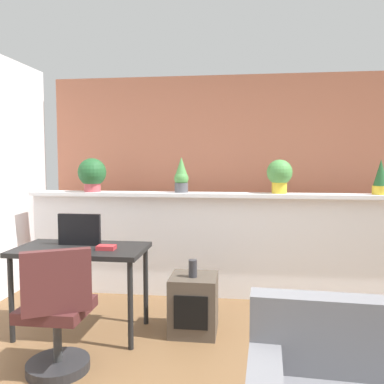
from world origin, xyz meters
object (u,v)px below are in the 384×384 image
at_px(office_chair, 57,320).
at_px(potted_plant_1, 181,176).
at_px(desk, 81,257).
at_px(potted_plant_2, 280,174).
at_px(potted_plant_3, 381,178).
at_px(book_on_desk, 106,248).
at_px(vase_on_shelf, 193,268).
at_px(tv_monitor, 79,230).
at_px(side_cube_shelf, 194,304).
at_px(potted_plant_0, 92,174).

bearing_deg(office_chair, potted_plant_1, 71.06).
height_order(desk, office_chair, office_chair).
height_order(potted_plant_2, desk, potted_plant_2).
distance_m(potted_plant_1, potted_plant_3, 2.05).
relative_size(potted_plant_2, office_chair, 0.39).
relative_size(potted_plant_2, desk, 0.33).
relative_size(desk, book_on_desk, 7.34).
bearing_deg(office_chair, vase_on_shelf, 42.10).
xyz_separation_m(potted_plant_1, potted_plant_2, (1.05, 0.02, 0.02)).
xyz_separation_m(desk, vase_on_shelf, (0.95, 0.09, -0.09)).
relative_size(tv_monitor, book_on_desk, 2.52).
bearing_deg(vase_on_shelf, potted_plant_1, 104.25).
bearing_deg(desk, book_on_desk, -14.63).
relative_size(tv_monitor, side_cube_shelf, 0.75).
bearing_deg(potted_plant_1, desk, -123.37).
relative_size(potted_plant_3, book_on_desk, 2.41).
relative_size(side_cube_shelf, book_on_desk, 3.34).
bearing_deg(tv_monitor, book_on_desk, -26.29).
bearing_deg(potted_plant_1, side_cube_shelf, -75.11).
relative_size(potted_plant_1, vase_on_shelf, 2.59).
bearing_deg(side_cube_shelf, potted_plant_1, 104.89).
xyz_separation_m(potted_plant_3, vase_on_shelf, (-1.80, -0.97, -0.74)).
distance_m(potted_plant_2, side_cube_shelf, 1.66).
distance_m(potted_plant_1, tv_monitor, 1.31).
xyz_separation_m(desk, side_cube_shelf, (0.95, 0.12, -0.42)).
bearing_deg(desk, potted_plant_3, 21.07).
height_order(potted_plant_1, potted_plant_3, potted_plant_1).
relative_size(office_chair, vase_on_shelf, 6.14).
xyz_separation_m(potted_plant_3, office_chair, (-2.65, -1.74, -0.92)).
height_order(potted_plant_0, book_on_desk, potted_plant_0).
bearing_deg(office_chair, book_on_desk, 76.91).
height_order(vase_on_shelf, book_on_desk, book_on_desk).
distance_m(potted_plant_2, potted_plant_3, 1.01).
height_order(tv_monitor, vase_on_shelf, tv_monitor).
distance_m(tv_monitor, vase_on_shelf, 1.05).
bearing_deg(potted_plant_1, office_chair, -108.94).
bearing_deg(potted_plant_1, potted_plant_0, -178.88).
bearing_deg(tv_monitor, potted_plant_2, 29.23).
bearing_deg(office_chair, tv_monitor, 101.15).
bearing_deg(potted_plant_3, desk, -158.93).
distance_m(potted_plant_1, office_chair, 2.07).
relative_size(office_chair, side_cube_shelf, 1.82).
height_order(potted_plant_2, book_on_desk, potted_plant_2).
relative_size(potted_plant_2, book_on_desk, 2.39).
relative_size(tv_monitor, office_chair, 0.41).
relative_size(potted_plant_0, potted_plant_1, 0.97).
height_order(tv_monitor, side_cube_shelf, tv_monitor).
bearing_deg(potted_plant_1, book_on_desk, -111.95).
bearing_deg(office_chair, side_cube_shelf, 43.16).
xyz_separation_m(desk, book_on_desk, (0.25, -0.06, 0.10)).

